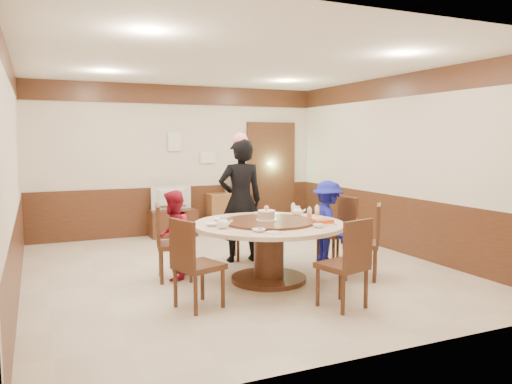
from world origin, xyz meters
name	(u,v)px	position (x,y,z in m)	size (l,w,h in m)	color
room	(239,192)	(0.01, 0.01, 1.08)	(6.00, 6.04, 2.84)	beige
banquet_table	(269,240)	(0.14, -0.66, 0.53)	(1.90, 1.90, 0.78)	#452515
chair_0	(337,243)	(1.41, -0.28, 0.30)	(0.49, 0.48, 0.97)	#452515
chair_1	(248,238)	(0.39, 0.61, 0.30)	(0.53, 0.54, 0.97)	#452515
chair_2	(173,256)	(-0.95, -0.11, 0.30)	(0.52, 0.51, 0.97)	#452515
chair_3	(197,280)	(-0.99, -1.26, 0.30)	(0.57, 0.56, 0.97)	#452515
chair_4	(343,280)	(0.44, -1.89, 0.30)	(0.54, 0.54, 0.97)	#452515
chair_5	(363,255)	(1.31, -1.03, 0.30)	(0.62, 0.62, 0.97)	#452515
person_standing	(241,201)	(0.22, 0.47, 0.90)	(0.66, 0.43, 1.80)	black
person_red	(173,235)	(-0.93, -0.07, 0.57)	(0.56, 0.43, 1.15)	#A7162A
person_blue	(328,223)	(1.26, -0.27, 0.61)	(0.78, 0.45, 1.22)	navy
birthday_cake	(267,215)	(0.13, -0.62, 0.84)	(0.27, 0.27, 0.19)	white
teapot_left	(223,224)	(-0.53, -0.82, 0.81)	(0.17, 0.15, 0.13)	white
teapot_right	(297,212)	(0.71, -0.37, 0.81)	(0.17, 0.15, 0.13)	white
bowl_0	(220,219)	(-0.37, -0.27, 0.77)	(0.16, 0.16, 0.04)	white
bowl_1	(318,226)	(0.53, -1.21, 0.77)	(0.14, 0.14, 0.04)	white
bowl_2	(259,230)	(-0.23, -1.18, 0.77)	(0.15, 0.15, 0.04)	white
bowl_3	(318,219)	(0.78, -0.78, 0.77)	(0.13, 0.13, 0.04)	white
bowl_4	(212,224)	(-0.58, -0.59, 0.77)	(0.16, 0.16, 0.04)	white
bowl_5	(259,214)	(0.26, -0.09, 0.77)	(0.15, 0.15, 0.05)	white
saucer_near	(274,233)	(-0.11, -1.31, 0.76)	(0.18, 0.18, 0.01)	white
saucer_far	(283,215)	(0.59, -0.16, 0.76)	(0.18, 0.18, 0.01)	white
shrimp_platter	(323,222)	(0.69, -1.05, 0.78)	(0.30, 0.20, 0.06)	white
bottle_0	(309,214)	(0.69, -0.72, 0.83)	(0.06, 0.06, 0.16)	white
bottle_1	(317,212)	(0.88, -0.60, 0.83)	(0.06, 0.06, 0.16)	white
bottle_2	(293,210)	(0.69, -0.27, 0.83)	(0.06, 0.06, 0.16)	white
tv_stand	(173,223)	(-0.22, 2.75, 0.25)	(0.85, 0.45, 0.50)	#452515
television	(172,198)	(-0.22, 2.75, 0.72)	(0.75, 0.10, 0.43)	gray
side_cabinet	(228,212)	(0.89, 2.78, 0.38)	(0.80, 0.40, 0.75)	brown
thermos	(228,184)	(0.89, 2.78, 0.94)	(0.15, 0.15, 0.38)	silver
notice_left	(175,142)	(-0.10, 2.96, 1.75)	(0.25, 0.00, 0.35)	white
notice_right	(208,157)	(0.55, 2.96, 1.45)	(0.30, 0.00, 0.22)	white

